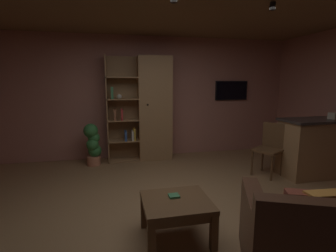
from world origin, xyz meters
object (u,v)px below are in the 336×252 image
(kitchen_bar_counter, at_px, (320,147))
(tissue_box, at_px, (333,116))
(table_book_0, at_px, (174,196))
(potted_floor_plant, at_px, (93,144))
(bookshelf_cabinet, at_px, (150,109))
(dining_chair, at_px, (270,145))
(coffee_table, at_px, (176,207))
(wall_mounted_tv, at_px, (231,90))

(kitchen_bar_counter, bearing_deg, tissue_box, -18.30)
(table_book_0, relative_size, potted_floor_plant, 0.13)
(bookshelf_cabinet, distance_m, dining_chair, 2.43)
(coffee_table, relative_size, table_book_0, 6.24)
(table_book_0, bearing_deg, bookshelf_cabinet, 86.56)
(tissue_box, xyz_separation_m, coffee_table, (-3.06, -1.21, -0.72))
(tissue_box, bearing_deg, kitchen_bar_counter, 161.70)
(wall_mounted_tv, bearing_deg, table_book_0, -124.89)
(tissue_box, distance_m, table_book_0, 3.33)
(bookshelf_cabinet, height_order, table_book_0, bookshelf_cabinet)
(kitchen_bar_counter, bearing_deg, bookshelf_cabinet, 149.57)
(tissue_box, height_order, table_book_0, tissue_box)
(tissue_box, distance_m, potted_floor_plant, 4.38)
(kitchen_bar_counter, bearing_deg, coffee_table, -156.69)
(bookshelf_cabinet, xyz_separation_m, potted_floor_plant, (-1.18, -0.19, -0.63))
(dining_chair, bearing_deg, table_book_0, -146.24)
(coffee_table, bearing_deg, kitchen_bar_counter, 23.31)
(kitchen_bar_counter, relative_size, wall_mounted_tv, 1.80)
(coffee_table, xyz_separation_m, table_book_0, (-0.01, 0.07, 0.10))
(kitchen_bar_counter, bearing_deg, potted_floor_plant, 160.09)
(kitchen_bar_counter, relative_size, dining_chair, 1.51)
(bookshelf_cabinet, xyz_separation_m, tissue_box, (2.90, -1.67, -0.00))
(coffee_table, height_order, wall_mounted_tv, wall_mounted_tv)
(kitchen_bar_counter, height_order, table_book_0, kitchen_bar_counter)
(kitchen_bar_counter, relative_size, table_book_0, 12.46)
(table_book_0, distance_m, dining_chair, 2.51)
(dining_chair, xyz_separation_m, wall_mounted_tv, (0.01, 1.61, 0.91))
(tissue_box, xyz_separation_m, dining_chair, (-0.98, 0.26, -0.53))
(dining_chair, relative_size, wall_mounted_tv, 1.19)
(tissue_box, relative_size, table_book_0, 1.07)
(kitchen_bar_counter, xyz_separation_m, wall_mounted_tv, (-0.82, 1.83, 0.93))
(coffee_table, bearing_deg, table_book_0, 96.28)
(bookshelf_cabinet, bearing_deg, coffee_table, -93.19)
(bookshelf_cabinet, height_order, potted_floor_plant, bookshelf_cabinet)
(dining_chair, distance_m, wall_mounted_tv, 1.85)
(kitchen_bar_counter, height_order, dining_chair, kitchen_bar_counter)
(coffee_table, relative_size, dining_chair, 0.76)
(tissue_box, bearing_deg, table_book_0, -159.76)
(potted_floor_plant, relative_size, wall_mounted_tv, 1.08)
(coffee_table, distance_m, potted_floor_plant, 2.86)
(tissue_box, bearing_deg, dining_chair, 165.10)
(coffee_table, height_order, dining_chair, dining_chair)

